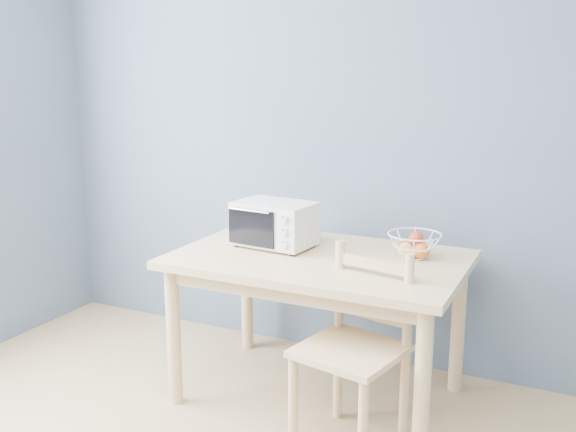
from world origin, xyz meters
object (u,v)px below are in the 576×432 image
at_px(dining_table, 319,275).
at_px(toaster_oven, 272,223).
at_px(fruit_basket, 414,245).
at_px(dining_chair, 355,352).

xyz_separation_m(dining_table, toaster_oven, (-0.29, 0.06, 0.22)).
bearing_deg(toaster_oven, fruit_basket, 14.18).
xyz_separation_m(fruit_basket, dining_chair, (-0.12, -0.48, -0.38)).
distance_m(dining_table, toaster_oven, 0.37).
height_order(toaster_oven, dining_chair, toaster_oven).
bearing_deg(fruit_basket, toaster_oven, -171.68).
relative_size(dining_table, fruit_basket, 4.47).
height_order(fruit_basket, dining_chair, fruit_basket).
xyz_separation_m(toaster_oven, fruit_basket, (0.72, 0.10, -0.06)).
relative_size(toaster_oven, fruit_basket, 1.35).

